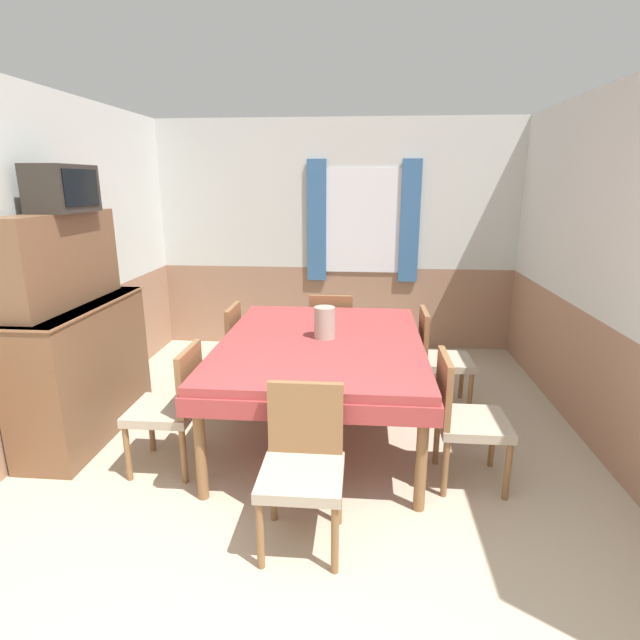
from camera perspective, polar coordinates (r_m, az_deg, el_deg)
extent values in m
cube|color=silver|center=(5.81, 1.84, 14.10)|extent=(4.48, 0.05, 1.65)
cube|color=#9E755B|center=(5.99, 1.73, 1.56)|extent=(4.48, 0.05, 0.95)
cube|color=white|center=(5.78, 4.93, 11.16)|extent=(0.92, 0.01, 1.16)
cube|color=#386699|center=(5.78, -0.38, 11.21)|extent=(0.22, 0.03, 1.36)
cube|color=#386699|center=(5.78, 10.23, 10.97)|extent=(0.22, 0.03, 1.36)
cube|color=silver|center=(4.34, -29.05, 11.70)|extent=(0.05, 4.69, 1.65)
cube|color=#9E755B|center=(4.58, -26.92, -4.65)|extent=(0.05, 4.69, 0.95)
cube|color=silver|center=(4.03, 31.31, 11.24)|extent=(0.05, 4.69, 1.65)
cube|color=#9E755B|center=(4.28, 28.86, -6.26)|extent=(0.05, 4.69, 0.95)
cube|color=#9E3838|center=(3.77, 0.17, -2.64)|extent=(1.50, 1.98, 0.06)
cube|color=#9E3838|center=(3.80, 0.17, -3.93)|extent=(1.53, 2.01, 0.12)
cylinder|color=brown|center=(3.23, -13.54, -13.89)|extent=(0.07, 0.07, 0.72)
cylinder|color=brown|center=(3.11, 11.54, -15.05)|extent=(0.07, 0.07, 0.72)
cylinder|color=brown|center=(4.84, -6.85, -3.41)|extent=(0.07, 0.07, 0.72)
cylinder|color=brown|center=(4.76, 9.17, -3.84)|extent=(0.07, 0.07, 0.72)
cylinder|color=brown|center=(3.74, 19.11, -12.90)|extent=(0.04, 0.04, 0.39)
cylinder|color=brown|center=(3.42, 20.64, -15.88)|extent=(0.04, 0.04, 0.39)
cylinder|color=brown|center=(3.67, 13.19, -13.02)|extent=(0.04, 0.04, 0.39)
cylinder|color=brown|center=(3.34, 14.11, -16.12)|extent=(0.04, 0.04, 0.39)
cube|color=tan|center=(3.43, 17.06, -11.17)|extent=(0.44, 0.44, 0.06)
cube|color=brown|center=(3.30, 13.97, -7.46)|extent=(0.04, 0.42, 0.42)
cylinder|color=brown|center=(4.57, -14.96, -7.21)|extent=(0.04, 0.04, 0.39)
cylinder|color=brown|center=(4.90, -13.48, -5.52)|extent=(0.04, 0.04, 0.39)
cylinder|color=brown|center=(4.46, -10.32, -7.50)|extent=(0.04, 0.04, 0.39)
cylinder|color=brown|center=(4.80, -9.15, -5.75)|extent=(0.04, 0.04, 0.39)
cube|color=tan|center=(4.60, -12.13, -3.87)|extent=(0.44, 0.44, 0.06)
cube|color=brown|center=(4.47, -9.86, -1.07)|extent=(0.04, 0.42, 0.42)
cylinder|color=brown|center=(5.34, -0.55, -3.31)|extent=(0.04, 0.04, 0.39)
cylinder|color=brown|center=(5.32, 3.53, -3.42)|extent=(0.04, 0.04, 0.39)
cylinder|color=brown|center=(4.99, -0.97, -4.72)|extent=(0.04, 0.04, 0.39)
cylinder|color=brown|center=(4.96, 3.41, -4.84)|extent=(0.04, 0.04, 0.39)
cube|color=tan|center=(5.08, 1.37, -1.66)|extent=(0.44, 0.44, 0.06)
cube|color=brown|center=(4.82, 1.24, 0.37)|extent=(0.42, 0.04, 0.42)
cylinder|color=brown|center=(3.63, -21.14, -14.03)|extent=(0.04, 0.04, 0.39)
cylinder|color=brown|center=(3.93, -18.72, -11.42)|extent=(0.04, 0.04, 0.39)
cylinder|color=brown|center=(3.49, -15.32, -14.77)|extent=(0.04, 0.04, 0.39)
cylinder|color=brown|center=(3.80, -13.35, -11.96)|extent=(0.04, 0.04, 0.39)
cube|color=tan|center=(3.61, -17.42, -9.85)|extent=(0.44, 0.44, 0.06)
cube|color=brown|center=(3.44, -14.64, -6.50)|extent=(0.04, 0.42, 0.42)
cylinder|color=brown|center=(2.73, 1.71, -23.78)|extent=(0.04, 0.04, 0.39)
cylinder|color=brown|center=(2.77, -6.86, -23.20)|extent=(0.04, 0.04, 0.39)
cylinder|color=brown|center=(3.03, 2.15, -19.23)|extent=(0.04, 0.04, 0.39)
cylinder|color=brown|center=(3.07, -5.36, -18.81)|extent=(0.04, 0.04, 0.39)
cube|color=tan|center=(2.76, -2.14, -17.44)|extent=(0.44, 0.44, 0.06)
cube|color=brown|center=(2.81, -1.68, -11.11)|extent=(0.42, 0.04, 0.42)
cylinder|color=brown|center=(4.75, 15.88, -6.38)|extent=(0.04, 0.04, 0.39)
cylinder|color=brown|center=(4.41, 16.77, -8.21)|extent=(0.04, 0.04, 0.39)
cylinder|color=brown|center=(4.70, 11.30, -6.36)|extent=(0.04, 0.04, 0.39)
cylinder|color=brown|center=(4.35, 11.82, -8.22)|extent=(0.04, 0.04, 0.39)
cube|color=tan|center=(4.47, 14.13, -4.60)|extent=(0.44, 0.44, 0.06)
cube|color=brown|center=(4.36, 11.74, -1.60)|extent=(0.04, 0.42, 0.42)
cube|color=brown|center=(4.26, -25.40, -5.21)|extent=(0.44, 1.31, 1.05)
cube|color=#8C5F3F|center=(4.12, -26.23, 1.51)|extent=(0.46, 1.33, 0.02)
cube|color=brown|center=(4.09, -27.46, 6.14)|extent=(0.24, 1.18, 0.66)
cube|color=#2D2823|center=(4.08, -27.39, 13.19)|extent=(0.28, 0.53, 0.33)
cube|color=black|center=(4.01, -25.61, 13.48)|extent=(0.01, 0.43, 0.25)
cylinder|color=#A39989|center=(3.76, 0.52, -0.29)|extent=(0.16, 0.16, 0.24)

